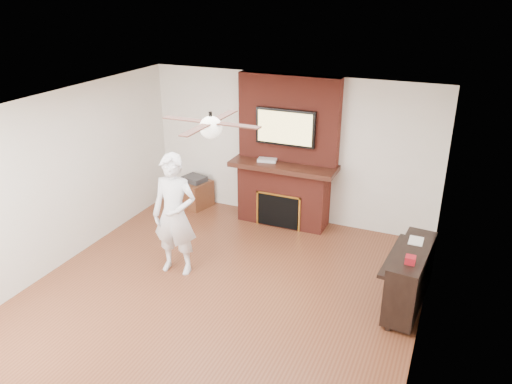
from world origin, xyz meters
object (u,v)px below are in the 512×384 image
at_px(person, 175,215).
at_px(piano, 409,277).
at_px(fireplace, 285,167).
at_px(side_table, 195,192).

xyz_separation_m(person, piano, (3.14, 0.40, -0.44)).
xyz_separation_m(fireplace, side_table, (-1.73, -0.07, -0.73)).
bearing_deg(side_table, fireplace, 17.01).
bearing_deg(person, fireplace, 61.20).
bearing_deg(piano, person, -167.88).
relative_size(side_table, piano, 0.48).
distance_m(side_table, piano, 4.36).
bearing_deg(fireplace, side_table, -177.77).
distance_m(person, piano, 3.20).
bearing_deg(piano, side_table, 162.41).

